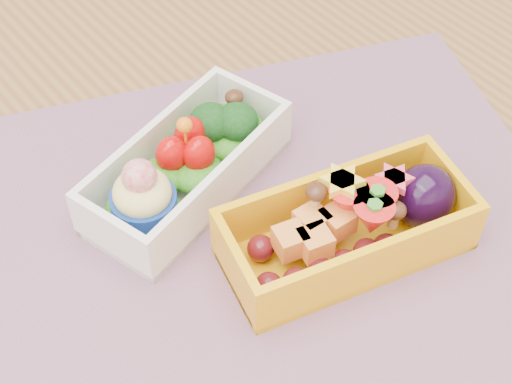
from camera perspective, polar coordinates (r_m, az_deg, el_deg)
table at (r=0.67m, az=-3.01°, el=-9.77°), size 1.20×0.80×0.75m
placemat at (r=0.60m, az=-0.27°, el=-3.07°), size 0.58×0.52×0.00m
bento_white at (r=0.61m, az=-5.10°, el=1.82°), size 0.19×0.12×0.07m
bento_yellow at (r=0.57m, az=7.01°, el=-2.47°), size 0.19×0.12×0.06m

